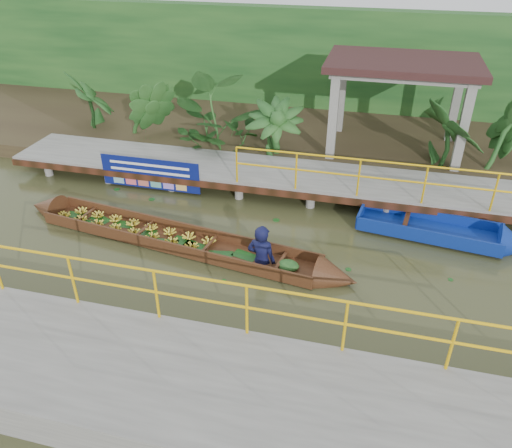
# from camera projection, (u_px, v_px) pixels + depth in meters

# --- Properties ---
(ground) EXTENTS (80.00, 80.00, 0.00)m
(ground) POSITION_uv_depth(u_px,v_px,m) (248.00, 257.00, 11.46)
(ground) COLOR #34371B
(ground) RESTS_ON ground
(land_strip) EXTENTS (30.00, 8.00, 0.45)m
(land_strip) POSITION_uv_depth(u_px,v_px,m) (304.00, 133.00, 17.56)
(land_strip) COLOR #322519
(land_strip) RESTS_ON ground
(far_dock) EXTENTS (16.00, 2.06, 1.66)m
(far_dock) POSITION_uv_depth(u_px,v_px,m) (281.00, 175.00, 14.05)
(far_dock) COLOR slate
(far_dock) RESTS_ON ground
(near_dock) EXTENTS (18.00, 2.40, 1.73)m
(near_dock) POSITION_uv_depth(u_px,v_px,m) (240.00, 403.00, 7.61)
(near_dock) COLOR slate
(near_dock) RESTS_ON ground
(pavilion) EXTENTS (4.40, 3.00, 3.00)m
(pavilion) POSITION_uv_depth(u_px,v_px,m) (402.00, 73.00, 14.58)
(pavilion) COLOR slate
(pavilion) RESTS_ON ground
(foliage_backdrop) EXTENTS (30.00, 0.80, 4.00)m
(foliage_backdrop) POSITION_uv_depth(u_px,v_px,m) (317.00, 65.00, 18.71)
(foliage_backdrop) COLOR #133E18
(foliage_backdrop) RESTS_ON ground
(vendor_boat) EXTENTS (8.79, 2.12, 2.23)m
(vendor_boat) POSITION_uv_depth(u_px,v_px,m) (191.00, 237.00, 11.63)
(vendor_boat) COLOR #3B1E10
(vendor_boat) RESTS_ON ground
(moored_blue_boat) EXTENTS (4.03, 1.51, 0.94)m
(moored_blue_boat) POSITION_uv_depth(u_px,v_px,m) (470.00, 237.00, 11.87)
(moored_blue_boat) COLOR navy
(moored_blue_boat) RESTS_ON ground
(blue_banner) EXTENTS (2.92, 0.04, 0.91)m
(blue_banner) POSITION_uv_depth(u_px,v_px,m) (150.00, 174.00, 13.97)
(blue_banner) COLOR navy
(blue_banner) RESTS_ON ground
(tropical_plants) EXTENTS (14.58, 1.58, 1.97)m
(tropical_plants) POSITION_uv_depth(u_px,v_px,m) (268.00, 119.00, 15.27)
(tropical_plants) COLOR #133E18
(tropical_plants) RESTS_ON ground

